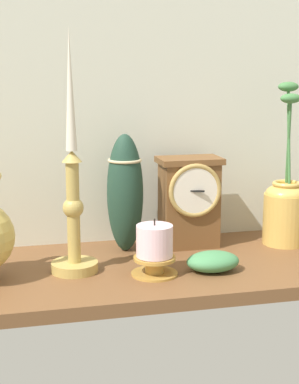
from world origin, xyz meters
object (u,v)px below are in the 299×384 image
brass_vase_jar (285,207)px  pillar_candle_front (155,250)px  mantel_clock (189,200)px  candlestick_tall_left (73,201)px  tall_ceramic_vase (125,192)px

brass_vase_jar → pillar_candle_front: bearing=-158.1°
mantel_clock → candlestick_tall_left: (-25.09, -10.40, 3.52)cm
brass_vase_jar → pillar_candle_front: size_ratio=3.25×
mantel_clock → brass_vase_jar: brass_vase_jar is taller
brass_vase_jar → mantel_clock: bearing=171.6°
mantel_clock → candlestick_tall_left: bearing=-157.5°
pillar_candle_front → tall_ceramic_vase: size_ratio=0.44×
mantel_clock → tall_ceramic_vase: bearing=179.4°
pillar_candle_front → tall_ceramic_vase: tall_ceramic_vase is taller
mantel_clock → brass_vase_jar: (20.11, -2.98, -1.71)cm
candlestick_tall_left → brass_vase_jar: (45.20, 7.42, -5.23)cm
tall_ceramic_vase → brass_vase_jar: bearing=-5.3°
brass_vase_jar → pillar_candle_front: (-31.44, -12.61, -3.35)cm
mantel_clock → pillar_candle_front: (-11.33, -15.59, -5.06)cm
candlestick_tall_left → tall_ceramic_vase: (11.62, 10.54, -1.20)cm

